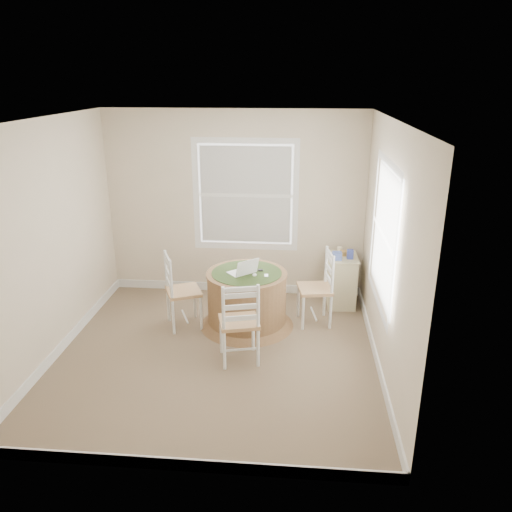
{
  "coord_description": "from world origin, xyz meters",
  "views": [
    {
      "loc": [
        0.88,
        -4.92,
        3.0
      ],
      "look_at": [
        0.41,
        0.45,
        1.05
      ],
      "focal_mm": 35.0,
      "sensor_mm": 36.0,
      "label": 1
    }
  ],
  "objects_px": {
    "chair_right": "(315,288)",
    "corner_chest": "(341,280)",
    "laptop": "(243,271)",
    "round_table": "(247,297)",
    "chair_left": "(184,291)",
    "chair_near": "(239,321)"
  },
  "relations": [
    {
      "from": "laptop",
      "to": "corner_chest",
      "type": "xyz_separation_m",
      "value": [
        1.27,
        0.75,
        -0.39
      ]
    },
    {
      "from": "chair_left",
      "to": "chair_right",
      "type": "relative_size",
      "value": 1.0
    },
    {
      "from": "chair_right",
      "to": "corner_chest",
      "type": "bearing_deg",
      "value": 137.49
    },
    {
      "from": "round_table",
      "to": "laptop",
      "type": "distance_m",
      "value": 0.36
    },
    {
      "from": "round_table",
      "to": "laptop",
      "type": "bearing_deg",
      "value": -154.93
    },
    {
      "from": "chair_near",
      "to": "corner_chest",
      "type": "relative_size",
      "value": 1.35
    },
    {
      "from": "round_table",
      "to": "laptop",
      "type": "relative_size",
      "value": 2.85
    },
    {
      "from": "chair_left",
      "to": "laptop",
      "type": "height_order",
      "value": "chair_left"
    },
    {
      "from": "laptop",
      "to": "chair_left",
      "type": "bearing_deg",
      "value": -36.64
    },
    {
      "from": "laptop",
      "to": "chair_right",
      "type": "bearing_deg",
      "value": 149.62
    },
    {
      "from": "round_table",
      "to": "chair_left",
      "type": "bearing_deg",
      "value": 179.86
    },
    {
      "from": "chair_near",
      "to": "laptop",
      "type": "xyz_separation_m",
      "value": [
        -0.05,
        0.8,
        0.27
      ]
    },
    {
      "from": "chair_right",
      "to": "corner_chest",
      "type": "height_order",
      "value": "chair_right"
    },
    {
      "from": "round_table",
      "to": "chair_near",
      "type": "height_order",
      "value": "chair_near"
    },
    {
      "from": "chair_right",
      "to": "corner_chest",
      "type": "xyz_separation_m",
      "value": [
        0.38,
        0.59,
        -0.12
      ]
    },
    {
      "from": "round_table",
      "to": "corner_chest",
      "type": "height_order",
      "value": "round_table"
    },
    {
      "from": "round_table",
      "to": "chair_left",
      "type": "distance_m",
      "value": 0.79
    },
    {
      "from": "round_table",
      "to": "corner_chest",
      "type": "bearing_deg",
      "value": 24.58
    },
    {
      "from": "chair_right",
      "to": "laptop",
      "type": "distance_m",
      "value": 0.95
    },
    {
      "from": "laptop",
      "to": "corner_chest",
      "type": "bearing_deg",
      "value": 169.78
    },
    {
      "from": "chair_left",
      "to": "chair_right",
      "type": "bearing_deg",
      "value": -106.07
    },
    {
      "from": "round_table",
      "to": "chair_right",
      "type": "height_order",
      "value": "chair_right"
    }
  ]
}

